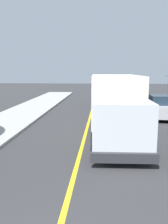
# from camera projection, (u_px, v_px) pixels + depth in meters

# --- Properties ---
(centre_line_yellow) EXTENTS (0.16, 56.00, 0.01)m
(centre_line_yellow) POSITION_uv_depth(u_px,v_px,m) (85.00, 137.00, 12.69)
(centre_line_yellow) COLOR gold
(centre_line_yellow) RESTS_ON ground
(box_truck) EXTENTS (2.62, 7.25, 3.20)m
(box_truck) POSITION_uv_depth(u_px,v_px,m) (116.00, 105.00, 12.06)
(box_truck) COLOR #F2EDCC
(box_truck) RESTS_ON ground
(parked_car_near) EXTENTS (1.99, 4.47, 1.67)m
(parked_car_near) POSITION_uv_depth(u_px,v_px,m) (119.00, 106.00, 18.34)
(parked_car_near) COLOR maroon
(parked_car_near) RESTS_ON ground
(parked_car_mid) EXTENTS (1.84, 4.42, 1.67)m
(parked_car_mid) POSITION_uv_depth(u_px,v_px,m) (111.00, 97.00, 23.85)
(parked_car_mid) COLOR #4C564C
(parked_car_mid) RESTS_ON ground
(parked_car_far) EXTENTS (1.99, 4.48, 1.67)m
(parked_car_far) POSITION_uv_depth(u_px,v_px,m) (113.00, 92.00, 29.86)
(parked_car_far) COLOR black
(parked_car_far) RESTS_ON ground
(parked_car_furthest) EXTENTS (2.00, 4.48, 1.67)m
(parked_car_furthest) POSITION_uv_depth(u_px,v_px,m) (112.00, 88.00, 36.38)
(parked_car_furthest) COLOR silver
(parked_car_furthest) RESTS_ON ground
(parked_van_across) EXTENTS (1.95, 4.46, 1.67)m
(parked_van_across) POSITION_uv_depth(u_px,v_px,m) (161.00, 107.00, 17.66)
(parked_van_across) COLOR #B7B7BC
(parked_van_across) RESTS_ON ground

